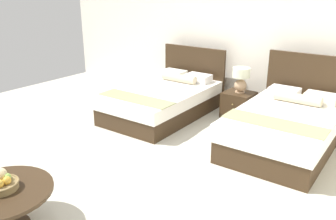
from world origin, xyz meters
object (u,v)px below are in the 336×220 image
(coffee_table, at_px, (1,198))
(fruit_bowl, at_px, (1,183))
(nightstand, at_px, (239,105))
(table_lamp, at_px, (241,78))
(bed_near_corner, at_px, (286,127))
(bed_near_window, at_px, (164,99))

(coffee_table, height_order, fruit_bowl, fruit_bowl)
(nightstand, relative_size, table_lamp, 1.16)
(bed_near_corner, height_order, fruit_bowl, bed_near_corner)
(bed_near_corner, bearing_deg, nightstand, 147.25)
(nightstand, distance_m, fruit_bowl, 4.20)
(bed_near_window, distance_m, nightstand, 1.34)
(table_lamp, relative_size, coffee_table, 0.45)
(bed_near_corner, relative_size, nightstand, 4.15)
(bed_near_corner, relative_size, coffee_table, 2.17)
(bed_near_corner, xyz_separation_m, coffee_table, (-1.49, -3.48, 0.03))
(bed_near_corner, bearing_deg, bed_near_window, 179.95)
(bed_near_window, height_order, table_lamp, bed_near_window)
(bed_near_window, height_order, nightstand, bed_near_window)
(coffee_table, bearing_deg, nightstand, 84.88)
(fruit_bowl, bearing_deg, coffee_table, -60.20)
(coffee_table, bearing_deg, bed_near_corner, 66.79)
(nightstand, xyz_separation_m, fruit_bowl, (-0.39, -4.18, 0.27))
(bed_near_window, bearing_deg, coffee_table, -77.87)
(bed_near_window, bearing_deg, nightstand, 32.49)
(bed_near_corner, bearing_deg, fruit_bowl, -113.60)
(coffee_table, bearing_deg, table_lamp, 84.90)
(coffee_table, bearing_deg, bed_near_window, 102.13)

